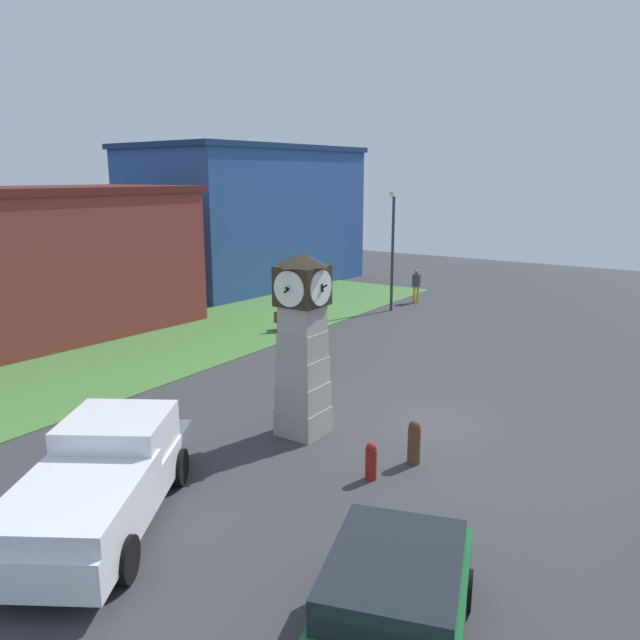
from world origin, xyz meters
TOP-DOWN VIEW (x-y plane):
  - ground_plane at (0.00, 0.00)m, footprint 67.41×67.41m
  - clock_tower at (-2.48, 2.55)m, footprint 1.50×1.49m
  - bollard_near_tower at (-3.72, -0.18)m, footprint 0.26×0.26m
  - bollard_mid_row at (-2.47, -0.63)m, footprint 0.30×0.30m
  - car_end_of_row at (-8.14, -2.97)m, footprint 4.90×3.26m
  - pickup_truck at (-8.20, 3.20)m, footprint 5.87×4.71m
  - bench at (6.18, 9.28)m, footprint 1.39×1.60m
  - pedestrian_near_bench at (14.86, 7.54)m, footprint 0.28×0.42m
  - street_lamp_near_road at (12.34, 7.70)m, footprint 0.50×0.24m
  - warehouse_blue_far at (-1.54, 17.63)m, footprint 16.03×7.57m
  - storefront_low_left at (14.81, 19.17)m, footprint 14.33×9.77m
  - grass_verge_far at (-1.70, 12.36)m, footprint 40.45×7.81m

SIDE VIEW (x-z plane):
  - ground_plane at x=0.00m, z-range 0.00..0.00m
  - grass_verge_far at x=-1.70m, z-range 0.00..0.04m
  - bollard_near_tower at x=-3.72m, z-range 0.01..0.88m
  - bench at x=6.18m, z-range 0.07..0.97m
  - bollard_mid_row at x=-2.47m, z-range 0.01..1.08m
  - car_end_of_row at x=-8.14m, z-range 0.03..1.43m
  - pickup_truck at x=-8.20m, z-range 0.01..1.86m
  - pedestrian_near_bench at x=14.86m, z-range 0.13..1.88m
  - clock_tower at x=-2.48m, z-range 0.02..4.76m
  - warehouse_blue_far at x=-1.54m, z-range 0.01..6.15m
  - street_lamp_near_road at x=12.34m, z-range 0.49..6.32m
  - storefront_low_left at x=14.81m, z-range 0.01..8.31m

